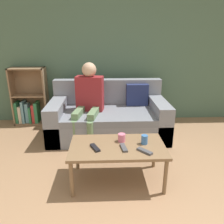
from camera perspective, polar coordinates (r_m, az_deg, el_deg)
wall_back at (r=4.03m, az=-0.53°, el=15.99°), size 12.00×0.06×2.60m
couch at (r=3.54m, az=-0.85°, el=-1.49°), size 1.82×0.99×0.83m
bookshelf at (r=4.25m, az=-20.70°, el=2.43°), size 0.60×0.28×1.01m
coffee_table at (r=2.35m, az=1.43°, el=-9.67°), size 1.01×0.57×0.43m
person_adult at (r=3.34m, az=-6.11°, el=4.22°), size 0.47×0.72×1.16m
cup_near at (r=2.37m, az=8.47°, el=-7.13°), size 0.07×0.07×0.10m
cup_far at (r=2.40m, az=2.53°, el=-6.71°), size 0.08×0.08×0.09m
tv_remote_0 at (r=2.23m, az=8.52°, el=-10.08°), size 0.15×0.16×0.02m
tv_remote_1 at (r=2.28m, az=-4.45°, el=-9.28°), size 0.12×0.17×0.02m
tv_remote_2 at (r=2.27m, az=3.08°, el=-9.29°), size 0.07×0.18×0.02m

